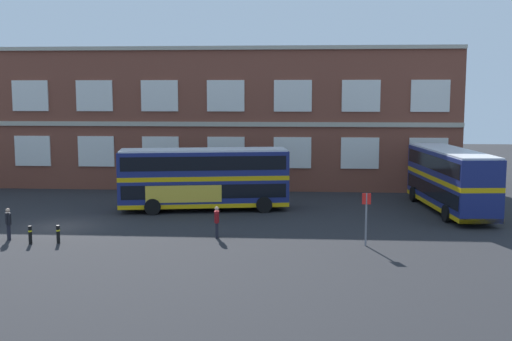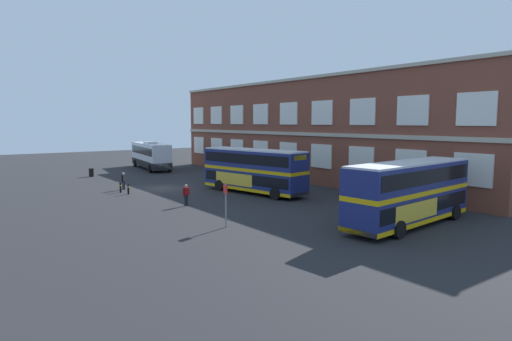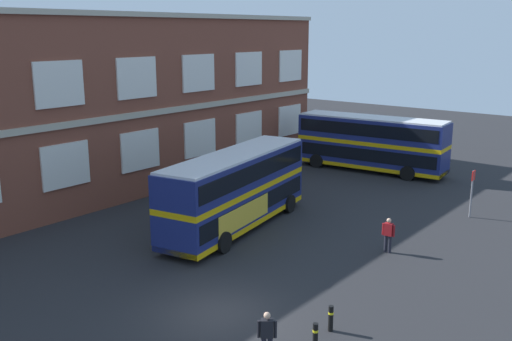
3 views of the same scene
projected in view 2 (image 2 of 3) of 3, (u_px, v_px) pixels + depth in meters
ground_plane at (180, 187)px, 44.06m from camera, size 120.00×120.00×0.00m
brick_terminal_building at (315, 131)px, 50.41m from camera, size 46.98×8.19×11.32m
double_decker_near at (253, 170)px, 39.86m from camera, size 11.28×4.46×4.07m
double_decker_middle at (409, 192)px, 27.29m from camera, size 3.68×11.20×4.07m
touring_coach at (151, 155)px, 60.45m from camera, size 12.24×4.19×3.80m
waiting_passenger at (124, 180)px, 41.94m from camera, size 0.46×0.57×1.70m
second_passenger at (186, 194)px, 33.90m from camera, size 0.28×0.64×1.70m
bus_stand_flag at (226, 201)px, 26.87m from camera, size 0.44×0.10×2.70m
station_litter_bin at (91, 172)px, 52.02m from camera, size 0.60×0.60×1.03m
safety_bollard_west at (128, 189)px, 39.33m from camera, size 0.19×0.19×0.95m
safety_bollard_east at (121, 187)px, 40.28m from camera, size 0.19×0.19×0.95m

